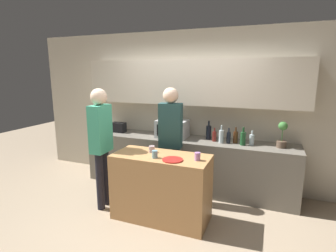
{
  "coord_description": "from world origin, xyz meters",
  "views": [
    {
      "loc": [
        1.3,
        -2.74,
        1.99
      ],
      "look_at": [
        -0.01,
        0.57,
        1.26
      ],
      "focal_mm": 28.0,
      "sensor_mm": 36.0,
      "label": 1
    }
  ],
  "objects_px": {
    "cup_0": "(155,154)",
    "cup_2": "(197,156)",
    "bottle_0": "(209,132)",
    "cup_1": "(152,149)",
    "bottle_4": "(235,137)",
    "microwave": "(172,129)",
    "person_left": "(171,134)",
    "toaster": "(119,127)",
    "potted_plant": "(282,135)",
    "bottle_2": "(221,136)",
    "person_center": "(101,138)",
    "bottle_1": "(214,136)",
    "plate_on_island": "(173,160)",
    "bottle_5": "(243,138)",
    "bottle_3": "(229,137)",
    "bottle_6": "(252,140)"
  },
  "relations": [
    {
      "from": "bottle_3",
      "to": "cup_2",
      "type": "distance_m",
      "value": 1.07
    },
    {
      "from": "plate_on_island",
      "to": "cup_1",
      "type": "relative_size",
      "value": 2.9
    },
    {
      "from": "bottle_1",
      "to": "person_left",
      "type": "bearing_deg",
      "value": -137.79
    },
    {
      "from": "potted_plant",
      "to": "bottle_0",
      "type": "relative_size",
      "value": 1.26
    },
    {
      "from": "cup_2",
      "to": "microwave",
      "type": "bearing_deg",
      "value": 124.48
    },
    {
      "from": "bottle_3",
      "to": "plate_on_island",
      "type": "bearing_deg",
      "value": -113.59
    },
    {
      "from": "potted_plant",
      "to": "person_left",
      "type": "height_order",
      "value": "person_left"
    },
    {
      "from": "bottle_2",
      "to": "cup_1",
      "type": "relative_size",
      "value": 3.16
    },
    {
      "from": "bottle_0",
      "to": "cup_1",
      "type": "relative_size",
      "value": 3.5
    },
    {
      "from": "microwave",
      "to": "cup_2",
      "type": "relative_size",
      "value": 5.14
    },
    {
      "from": "cup_0",
      "to": "cup_1",
      "type": "relative_size",
      "value": 1.09
    },
    {
      "from": "toaster",
      "to": "cup_2",
      "type": "bearing_deg",
      "value": -30.78
    },
    {
      "from": "bottle_0",
      "to": "bottle_1",
      "type": "xyz_separation_m",
      "value": [
        0.12,
        -0.1,
        -0.04
      ]
    },
    {
      "from": "plate_on_island",
      "to": "cup_1",
      "type": "xyz_separation_m",
      "value": [
        -0.38,
        0.21,
        0.04
      ]
    },
    {
      "from": "bottle_2",
      "to": "person_center",
      "type": "height_order",
      "value": "person_center"
    },
    {
      "from": "bottle_6",
      "to": "bottle_1",
      "type": "bearing_deg",
      "value": 179.2
    },
    {
      "from": "bottle_0",
      "to": "person_left",
      "type": "height_order",
      "value": "person_left"
    },
    {
      "from": "potted_plant",
      "to": "cup_0",
      "type": "relative_size",
      "value": 4.05
    },
    {
      "from": "cup_2",
      "to": "bottle_5",
      "type": "bearing_deg",
      "value": 66.42
    },
    {
      "from": "bottle_4",
      "to": "plate_on_island",
      "type": "height_order",
      "value": "bottle_4"
    },
    {
      "from": "microwave",
      "to": "cup_0",
      "type": "distance_m",
      "value": 1.22
    },
    {
      "from": "bottle_2",
      "to": "toaster",
      "type": "bearing_deg",
      "value": 178.04
    },
    {
      "from": "toaster",
      "to": "bottle_2",
      "type": "distance_m",
      "value": 1.94
    },
    {
      "from": "bottle_1",
      "to": "cup_0",
      "type": "relative_size",
      "value": 2.26
    },
    {
      "from": "bottle_1",
      "to": "bottle_6",
      "type": "relative_size",
      "value": 0.98
    },
    {
      "from": "bottle_1",
      "to": "bottle_6",
      "type": "bearing_deg",
      "value": -0.8
    },
    {
      "from": "person_left",
      "to": "microwave",
      "type": "bearing_deg",
      "value": -80.19
    },
    {
      "from": "bottle_0",
      "to": "microwave",
      "type": "bearing_deg",
      "value": -170.85
    },
    {
      "from": "toaster",
      "to": "plate_on_island",
      "type": "xyz_separation_m",
      "value": [
        1.54,
        -1.21,
        -0.06
      ]
    },
    {
      "from": "toaster",
      "to": "bottle_4",
      "type": "height_order",
      "value": "bottle_4"
    },
    {
      "from": "microwave",
      "to": "bottle_0",
      "type": "relative_size",
      "value": 1.66
    },
    {
      "from": "person_center",
      "to": "bottle_2",
      "type": "bearing_deg",
      "value": 122.28
    },
    {
      "from": "potted_plant",
      "to": "person_left",
      "type": "xyz_separation_m",
      "value": [
        -1.58,
        -0.52,
        -0.02
      ]
    },
    {
      "from": "microwave",
      "to": "cup_1",
      "type": "height_order",
      "value": "microwave"
    },
    {
      "from": "microwave",
      "to": "person_left",
      "type": "distance_m",
      "value": 0.55
    },
    {
      "from": "plate_on_island",
      "to": "person_center",
      "type": "xyz_separation_m",
      "value": [
        -1.14,
        0.11,
        0.15
      ]
    },
    {
      "from": "cup_0",
      "to": "cup_2",
      "type": "relative_size",
      "value": 0.96
    },
    {
      "from": "bottle_0",
      "to": "bottle_4",
      "type": "bearing_deg",
      "value": -11.0
    },
    {
      "from": "bottle_0",
      "to": "bottle_5",
      "type": "bearing_deg",
      "value": -16.46
    },
    {
      "from": "cup_2",
      "to": "plate_on_island",
      "type": "bearing_deg",
      "value": -158.12
    },
    {
      "from": "microwave",
      "to": "bottle_6",
      "type": "height_order",
      "value": "microwave"
    },
    {
      "from": "bottle_5",
      "to": "bottle_6",
      "type": "bearing_deg",
      "value": 24.97
    },
    {
      "from": "microwave",
      "to": "person_left",
      "type": "height_order",
      "value": "person_left"
    },
    {
      "from": "bottle_6",
      "to": "cup_1",
      "type": "height_order",
      "value": "bottle_6"
    },
    {
      "from": "microwave",
      "to": "bottle_6",
      "type": "relative_size",
      "value": 2.31
    },
    {
      "from": "cup_0",
      "to": "cup_2",
      "type": "distance_m",
      "value": 0.55
    },
    {
      "from": "cup_2",
      "to": "person_center",
      "type": "relative_size",
      "value": 0.06
    },
    {
      "from": "bottle_2",
      "to": "person_left",
      "type": "bearing_deg",
      "value": -146.6
    },
    {
      "from": "bottle_5",
      "to": "bottle_6",
      "type": "relative_size",
      "value": 1.25
    },
    {
      "from": "bottle_5",
      "to": "cup_2",
      "type": "xyz_separation_m",
      "value": [
        -0.44,
        -1.02,
        -0.03
      ]
    }
  ]
}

